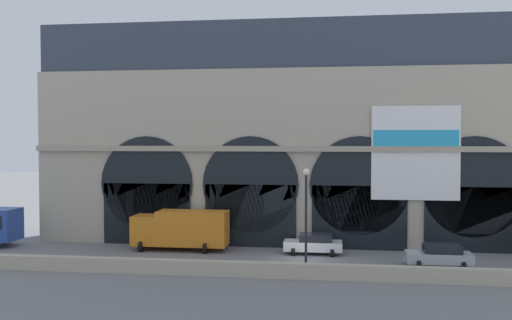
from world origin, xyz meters
The scene contains 7 objects.
ground_plane centered at (0.00, 0.00, 0.00)m, with size 200.00×200.00×0.00m, color slate.
quay_parapet_wall centered at (0.00, -4.92, 0.48)m, with size 90.00×0.70×0.97m, color #B2A891.
station_building centered at (0.04, 7.58, 9.00)m, with size 45.30×5.57×18.57m.
box_truck_midwest centered at (-9.54, 2.87, 1.70)m, with size 7.50×2.91×3.12m.
car_center centered at (0.85, 2.74, 0.80)m, with size 4.40×2.22×1.55m.
car_mideast centered at (9.54, -0.43, 0.80)m, with size 4.40×2.22×1.55m.
street_lamp_quayside centered at (0.56, -4.12, 4.41)m, with size 0.44×0.44×6.90m.
Camera 1 is at (2.12, -39.80, 8.77)m, focal length 39.26 mm.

